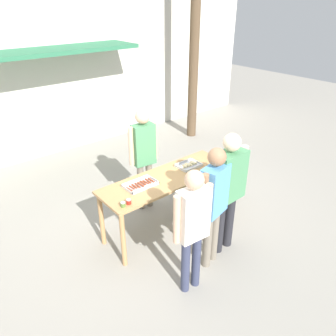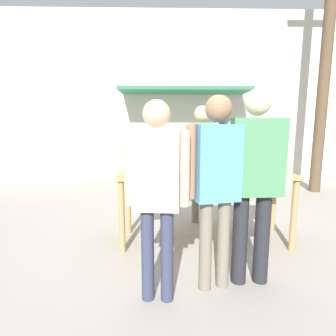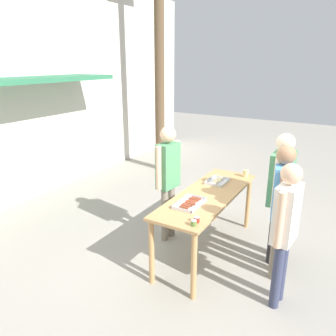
% 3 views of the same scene
% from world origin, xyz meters
% --- Properties ---
extents(ground_plane, '(24.00, 24.00, 0.00)m').
position_xyz_m(ground_plane, '(0.00, 0.00, 0.00)').
color(ground_plane, gray).
extents(building_facade_back, '(12.00, 1.11, 4.50)m').
position_xyz_m(building_facade_back, '(0.00, 3.98, 2.26)').
color(building_facade_back, beige).
rests_on(building_facade_back, ground).
extents(serving_table, '(2.20, 0.72, 0.93)m').
position_xyz_m(serving_table, '(0.00, 0.00, 0.81)').
color(serving_table, tan).
rests_on(serving_table, ground).
extents(food_tray_sausages, '(0.48, 0.29, 0.04)m').
position_xyz_m(food_tray_sausages, '(-0.47, 0.05, 0.94)').
color(food_tray_sausages, silver).
rests_on(food_tray_sausages, serving_table).
extents(food_tray_buns, '(0.38, 0.28, 0.07)m').
position_xyz_m(food_tray_buns, '(0.48, 0.05, 0.95)').
color(food_tray_buns, silver).
rests_on(food_tray_buns, serving_table).
extents(condiment_jar_mustard, '(0.07, 0.07, 0.07)m').
position_xyz_m(condiment_jar_mustard, '(-0.96, -0.24, 0.96)').
color(condiment_jar_mustard, '#567A38').
rests_on(condiment_jar_mustard, serving_table).
extents(condiment_jar_ketchup, '(0.07, 0.07, 0.07)m').
position_xyz_m(condiment_jar_ketchup, '(-0.87, -0.24, 0.96)').
color(condiment_jar_ketchup, '#B22319').
rests_on(condiment_jar_ketchup, serving_table).
extents(beer_cup, '(0.08, 0.08, 0.11)m').
position_xyz_m(beer_cup, '(0.96, -0.24, 0.99)').
color(beer_cup, '#DBC67A').
rests_on(beer_cup, serving_table).
extents(person_server_behind_table, '(0.53, 0.25, 1.82)m').
position_xyz_m(person_server_behind_table, '(0.05, 0.69, 1.11)').
color(person_server_behind_table, '#756B5B').
rests_on(person_server_behind_table, ground).
extents(person_customer_holding_hotdog, '(0.54, 0.24, 1.72)m').
position_xyz_m(person_customer_holding_hotdog, '(-0.59, -1.17, 1.04)').
color(person_customer_holding_hotdog, '#333851').
rests_on(person_customer_holding_hotdog, ground).
extents(person_customer_with_cup, '(0.69, 0.27, 1.84)m').
position_xyz_m(person_customer_with_cup, '(0.30, -0.92, 1.09)').
color(person_customer_with_cup, '#232328').
rests_on(person_customer_with_cup, ground).
extents(person_customer_waiting_in_line, '(0.56, 0.30, 1.78)m').
position_xyz_m(person_customer_waiting_in_line, '(-0.07, -1.01, 1.07)').
color(person_customer_waiting_in_line, '#756B5B').
rests_on(person_customer_waiting_in_line, ground).
extents(utility_pole, '(1.10, 0.24, 5.80)m').
position_xyz_m(utility_pole, '(3.04, 2.68, 2.97)').
color(utility_pole, brown).
rests_on(utility_pole, ground).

